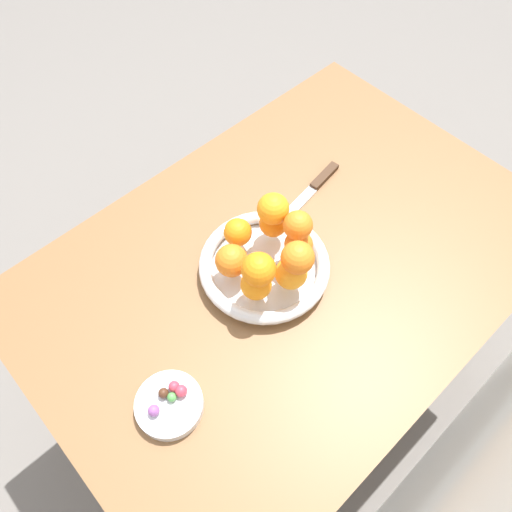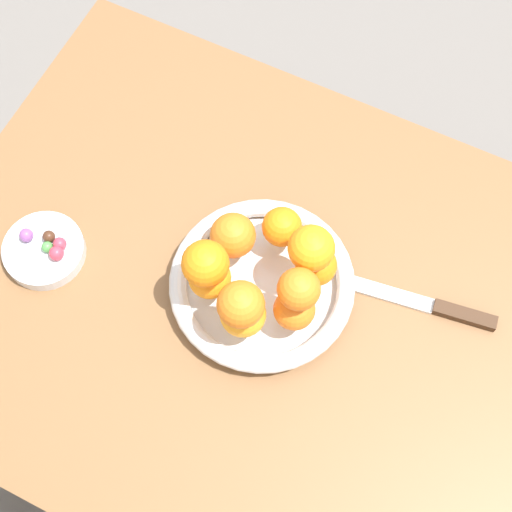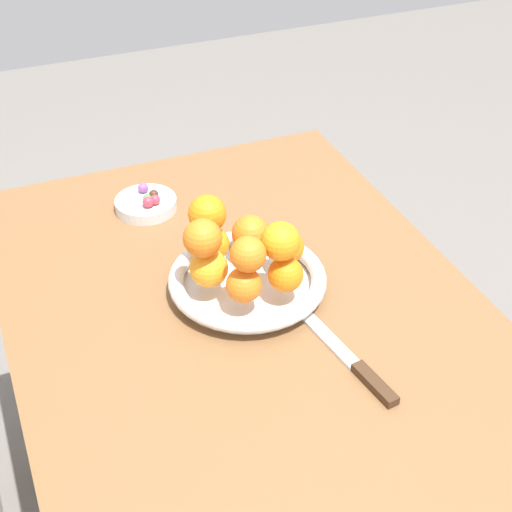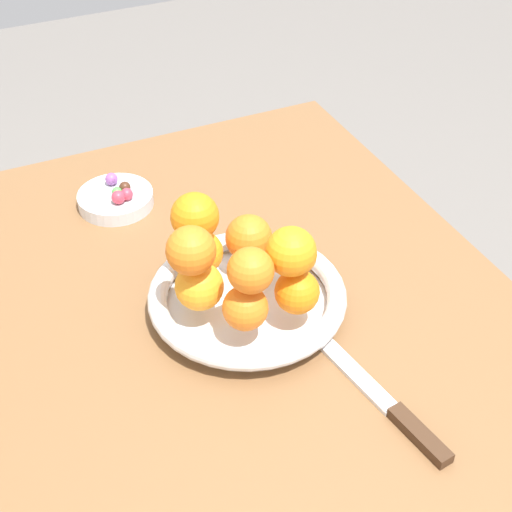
# 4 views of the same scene
# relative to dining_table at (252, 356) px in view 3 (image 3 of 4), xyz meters

# --- Properties ---
(dining_table) EXTENTS (1.10, 0.76, 0.74)m
(dining_table) POSITION_rel_dining_table_xyz_m (0.00, 0.00, 0.00)
(dining_table) COLOR brown
(dining_table) RESTS_ON ground_plane
(fruit_bowl) EXTENTS (0.26, 0.26, 0.04)m
(fruit_bowl) POSITION_rel_dining_table_xyz_m (0.06, -0.02, 0.11)
(fruit_bowl) COLOR silver
(fruit_bowl) RESTS_ON dining_table
(candy_dish) EXTENTS (0.12, 0.12, 0.02)m
(candy_dish) POSITION_rel_dining_table_xyz_m (0.37, 0.07, 0.10)
(candy_dish) COLOR silver
(candy_dish) RESTS_ON dining_table
(orange_0) EXTENTS (0.06, 0.06, 0.06)m
(orange_0) POSITION_rel_dining_table_xyz_m (0.12, 0.02, 0.16)
(orange_0) COLOR orange
(orange_0) RESTS_ON fruit_bowl
(orange_1) EXTENTS (0.06, 0.06, 0.06)m
(orange_1) POSITION_rel_dining_table_xyz_m (0.06, 0.05, 0.16)
(orange_1) COLOR orange
(orange_1) RESTS_ON fruit_bowl
(orange_2) EXTENTS (0.06, 0.06, 0.06)m
(orange_2) POSITION_rel_dining_table_xyz_m (0.00, 0.01, 0.16)
(orange_2) COLOR orange
(orange_2) RESTS_ON fruit_bowl
(orange_3) EXTENTS (0.06, 0.06, 0.06)m
(orange_3) POSITION_rel_dining_table_xyz_m (0.00, -0.06, 0.16)
(orange_3) COLOR orange
(orange_3) RESTS_ON fruit_bowl
(orange_4) EXTENTS (0.06, 0.06, 0.06)m
(orange_4) POSITION_rel_dining_table_xyz_m (0.07, -0.09, 0.16)
(orange_4) COLOR orange
(orange_4) RESTS_ON fruit_bowl
(orange_5) EXTENTS (0.06, 0.06, 0.06)m
(orange_5) POSITION_rel_dining_table_xyz_m (0.12, -0.05, 0.16)
(orange_5) COLOR orange
(orange_5) RESTS_ON fruit_bowl
(orange_6) EXTENTS (0.06, 0.06, 0.06)m
(orange_6) POSITION_rel_dining_table_xyz_m (0.12, 0.03, 0.22)
(orange_6) COLOR orange
(orange_6) RESTS_ON orange_0
(orange_7) EXTENTS (0.06, 0.06, 0.06)m
(orange_7) POSITION_rel_dining_table_xyz_m (0.06, 0.06, 0.22)
(orange_7) COLOR orange
(orange_7) RESTS_ON orange_1
(orange_8) EXTENTS (0.06, 0.06, 0.06)m
(orange_8) POSITION_rel_dining_table_xyz_m (-0.00, 0.01, 0.21)
(orange_8) COLOR orange
(orange_8) RESTS_ON orange_2
(orange_9) EXTENTS (0.06, 0.06, 0.06)m
(orange_9) POSITION_rel_dining_table_xyz_m (0.01, -0.05, 0.22)
(orange_9) COLOR orange
(orange_9) RESTS_ON orange_3
(candy_ball_0) EXTENTS (0.02, 0.02, 0.02)m
(candy_ball_0) POSITION_rel_dining_table_xyz_m (0.40, 0.07, 0.12)
(candy_ball_0) COLOR #8C4C99
(candy_ball_0) RESTS_ON candy_dish
(candy_ball_1) EXTENTS (0.02, 0.02, 0.02)m
(candy_ball_1) POSITION_rel_dining_table_xyz_m (0.36, 0.07, 0.12)
(candy_ball_1) COLOR #4C9947
(candy_ball_1) RESTS_ON candy_dish
(candy_ball_2) EXTENTS (0.02, 0.02, 0.02)m
(candy_ball_2) POSITION_rel_dining_table_xyz_m (0.37, 0.05, 0.12)
(candy_ball_2) COLOR #472819
(candy_ball_2) RESTS_ON candy_dish
(candy_ball_3) EXTENTS (0.02, 0.02, 0.02)m
(candy_ball_3) POSITION_rel_dining_table_xyz_m (0.35, 0.07, 0.12)
(candy_ball_3) COLOR #C6384C
(candy_ball_3) RESTS_ON candy_dish
(candy_ball_4) EXTENTS (0.02, 0.02, 0.02)m
(candy_ball_4) POSITION_rel_dining_table_xyz_m (0.35, 0.06, 0.12)
(candy_ball_4) COLOR #C6384C
(candy_ball_4) RESTS_ON candy_dish
(knife) EXTENTS (0.26, 0.06, 0.01)m
(knife) POSITION_rel_dining_table_xyz_m (-0.15, -0.10, 0.09)
(knife) COLOR #3F2819
(knife) RESTS_ON dining_table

